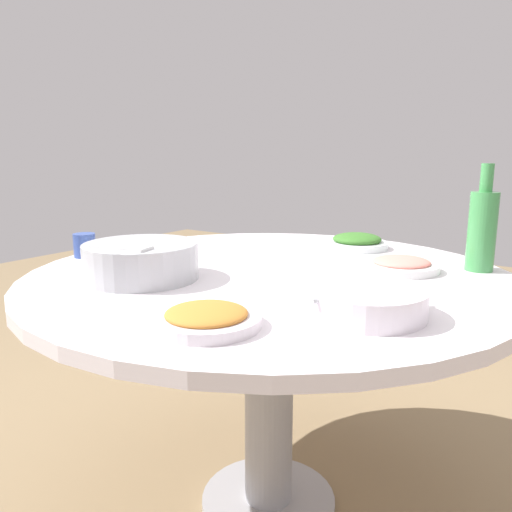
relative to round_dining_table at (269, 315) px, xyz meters
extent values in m
plane|color=#826C4C|center=(0.00, 0.00, -0.61)|extent=(8.00, 8.00, 0.00)
cylinder|color=#99999E|center=(0.00, 0.00, -0.60)|extent=(0.41, 0.41, 0.03)
cylinder|color=#99999E|center=(0.00, 0.00, -0.24)|extent=(0.14, 0.14, 0.68)
cylinder|color=white|center=(0.00, 0.00, 0.11)|extent=(1.34, 1.34, 0.03)
cylinder|color=#B2B5BA|center=(-0.23, -0.26, 0.17)|extent=(0.30, 0.30, 0.09)
ellipsoid|color=white|center=(-0.23, -0.26, 0.18)|extent=(0.24, 0.24, 0.10)
cube|color=white|center=(-0.21, -0.34, 0.22)|extent=(0.16, 0.09, 0.01)
cylinder|color=white|center=(0.37, -0.21, 0.15)|extent=(0.24, 0.24, 0.06)
cylinder|color=black|center=(0.37, -0.21, 0.15)|extent=(0.22, 0.22, 0.04)
cylinder|color=silver|center=(0.37, -0.21, 0.18)|extent=(0.13, 0.25, 0.01)
cylinder|color=white|center=(0.30, 0.22, 0.14)|extent=(0.21, 0.21, 0.02)
ellipsoid|color=#E77E71|center=(0.30, 0.22, 0.15)|extent=(0.16, 0.16, 0.03)
cylinder|color=silver|center=(0.06, 0.46, 0.14)|extent=(0.21, 0.21, 0.02)
ellipsoid|color=#356C25|center=(0.06, 0.46, 0.16)|extent=(0.17, 0.17, 0.04)
cylinder|color=silver|center=(0.15, -0.45, 0.14)|extent=(0.21, 0.21, 0.02)
ellipsoid|color=#C1762C|center=(0.15, -0.45, 0.15)|extent=(0.16, 0.16, 0.03)
cylinder|color=silver|center=(-0.49, 0.07, 0.14)|extent=(0.21, 0.21, 0.02)
ellipsoid|color=#492D59|center=(-0.49, 0.07, 0.15)|extent=(0.14, 0.14, 0.03)
cylinder|color=#40914C|center=(0.47, 0.35, 0.24)|extent=(0.08, 0.08, 0.22)
cylinder|color=#40914C|center=(0.47, 0.35, 0.38)|extent=(0.03, 0.03, 0.08)
cylinder|color=#354E9C|center=(-0.59, -0.17, 0.16)|extent=(0.07, 0.07, 0.07)
cylinder|color=beige|center=(-0.48, -0.16, 0.15)|extent=(0.08, 0.08, 0.06)
camera|label=1|loc=(0.76, -1.15, 0.46)|focal=35.67mm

